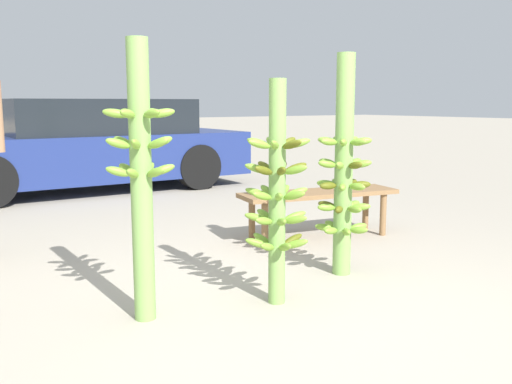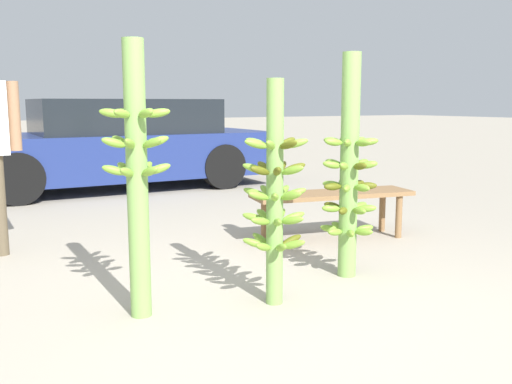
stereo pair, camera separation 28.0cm
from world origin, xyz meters
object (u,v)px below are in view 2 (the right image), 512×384
at_px(banana_stalk_center, 275,194).
at_px(parked_car, 116,145).
at_px(banana_stalk_right, 349,173).
at_px(market_bench, 333,199).
at_px(banana_stalk_left, 137,174).

height_order(banana_stalk_center, parked_car, banana_stalk_center).
distance_m(banana_stalk_right, parked_car, 5.01).
xyz_separation_m(banana_stalk_center, parked_car, (0.51, 5.24, -0.06)).
bearing_deg(banana_stalk_right, market_bench, 58.52).
relative_size(banana_stalk_left, parked_car, 0.35).
height_order(banana_stalk_left, parked_car, banana_stalk_left).
height_order(banana_stalk_center, market_bench, banana_stalk_center).
relative_size(market_bench, parked_car, 0.34).
relative_size(banana_stalk_right, parked_car, 0.35).
xyz_separation_m(banana_stalk_right, parked_car, (-0.25, 5.00, -0.12)).
xyz_separation_m(banana_stalk_left, parked_car, (1.30, 5.03, -0.21)).
height_order(banana_stalk_left, banana_stalk_center, banana_stalk_left).
height_order(banana_stalk_left, market_bench, banana_stalk_left).
distance_m(banana_stalk_left, banana_stalk_center, 0.83).
bearing_deg(market_bench, banana_stalk_center, -127.62).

